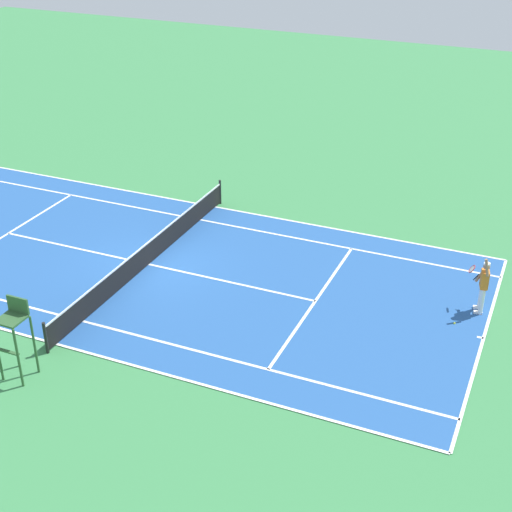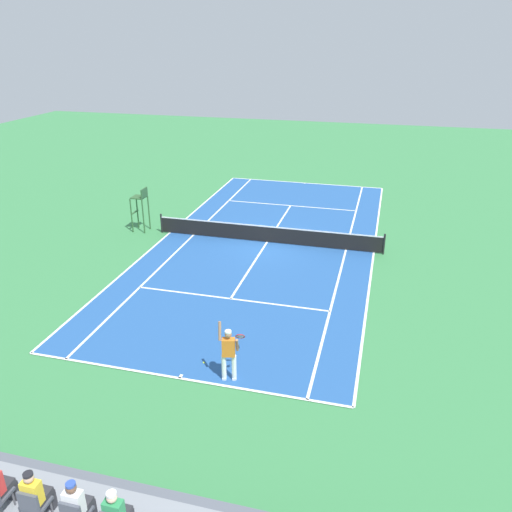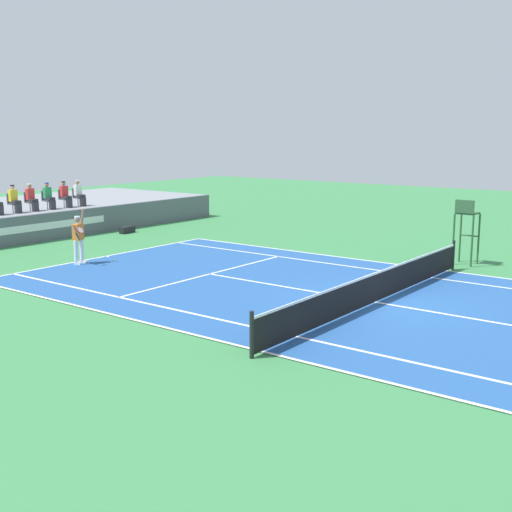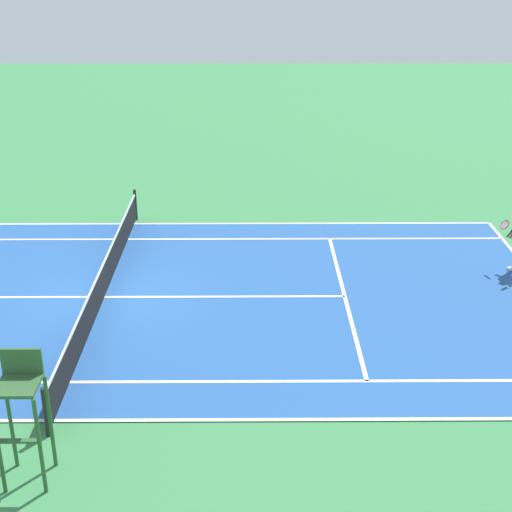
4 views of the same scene
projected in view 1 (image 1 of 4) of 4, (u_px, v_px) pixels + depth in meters
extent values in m
plane|color=#387F47|center=(149.00, 265.00, 27.25)|extent=(80.00, 80.00, 0.00)
cube|color=#235193|center=(149.00, 265.00, 27.24)|extent=(10.98, 23.78, 0.02)
cube|color=white|center=(484.00, 338.00, 23.08)|extent=(10.98, 0.10, 0.01)
cube|color=white|center=(216.00, 207.00, 31.67)|extent=(0.10, 23.78, 0.01)
cube|color=white|center=(57.00, 344.00, 22.80)|extent=(0.10, 23.78, 0.01)
cube|color=white|center=(201.00, 220.00, 30.56)|extent=(0.10, 23.78, 0.01)
cube|color=white|center=(83.00, 321.00, 23.91)|extent=(0.10, 23.78, 0.01)
cube|color=white|center=(315.00, 301.00, 25.00)|extent=(8.22, 0.10, 0.01)
cube|color=white|center=(8.00, 233.00, 29.47)|extent=(8.22, 0.10, 0.01)
cube|color=white|center=(149.00, 264.00, 27.23)|extent=(0.10, 12.80, 0.01)
cube|color=white|center=(480.00, 337.00, 23.11)|extent=(0.10, 0.20, 0.01)
cylinder|color=black|center=(220.00, 192.00, 31.80)|extent=(0.10, 0.10, 1.07)
cylinder|color=black|center=(46.00, 338.00, 22.19)|extent=(0.10, 0.10, 1.07)
cube|color=black|center=(148.00, 253.00, 27.02)|extent=(11.78, 0.02, 0.84)
cube|color=white|center=(148.00, 243.00, 26.82)|extent=(11.78, 0.03, 0.06)
cylinder|color=white|center=(482.00, 302.00, 24.11)|extent=(0.15, 0.15, 0.92)
cylinder|color=white|center=(481.00, 297.00, 24.39)|extent=(0.15, 0.15, 0.92)
cube|color=white|center=(478.00, 313.00, 24.32)|extent=(0.18, 0.30, 0.10)
cube|color=white|center=(477.00, 307.00, 24.59)|extent=(0.18, 0.30, 0.10)
cube|color=orange|center=(485.00, 279.00, 23.89)|extent=(0.44, 0.32, 0.60)
sphere|color=#A37556|center=(487.00, 266.00, 23.67)|extent=(0.22, 0.22, 0.22)
cylinder|color=white|center=(487.00, 264.00, 23.63)|extent=(0.21, 0.21, 0.06)
cylinder|color=#A37556|center=(487.00, 268.00, 23.41)|extent=(0.13, 0.23, 0.61)
cylinder|color=#A37556|center=(481.00, 274.00, 24.12)|extent=(0.16, 0.34, 0.56)
cylinder|color=black|center=(476.00, 277.00, 24.24)|extent=(0.08, 0.19, 0.25)
torus|color=red|center=(472.00, 269.00, 24.18)|extent=(0.34, 0.26, 0.26)
cylinder|color=silver|center=(472.00, 269.00, 24.18)|extent=(0.30, 0.22, 0.22)
sphere|color=#D1E533|center=(454.00, 323.00, 23.79)|extent=(0.07, 0.07, 0.07)
cylinder|color=#2D562D|center=(18.00, 358.00, 20.60)|extent=(0.07, 0.07, 1.90)
cylinder|color=#2D562D|center=(34.00, 345.00, 21.16)|extent=(0.07, 0.07, 1.90)
cylinder|color=#2D562D|center=(15.00, 339.00, 21.41)|extent=(0.07, 0.07, 1.90)
cube|color=#2D562D|center=(11.00, 319.00, 20.54)|extent=(0.70, 0.70, 0.06)
cube|color=#2D562D|center=(18.00, 305.00, 20.69)|extent=(0.06, 0.70, 0.48)
cube|color=#2D562D|center=(8.00, 352.00, 20.70)|extent=(0.10, 0.70, 0.04)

